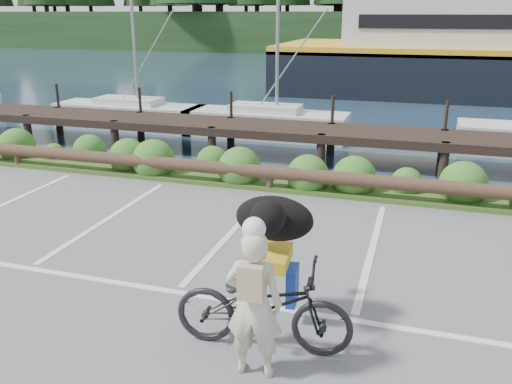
% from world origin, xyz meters
% --- Properties ---
extents(ground, '(72.00, 72.00, 0.00)m').
position_xyz_m(ground, '(0.00, 0.00, 0.00)').
color(ground, '#5A5A5C').
extents(harbor_backdrop, '(170.00, 160.00, 30.00)m').
position_xyz_m(harbor_backdrop, '(0.39, 78.47, -0.00)').
color(harbor_backdrop, '#1C2F44').
rests_on(harbor_backdrop, ground).
extents(vegetation_strip, '(34.00, 1.60, 0.10)m').
position_xyz_m(vegetation_strip, '(0.00, 5.30, 0.05)').
color(vegetation_strip, '#3D5B21').
rests_on(vegetation_strip, ground).
extents(log_rail, '(32.00, 0.30, 0.60)m').
position_xyz_m(log_rail, '(0.00, 4.60, 0.00)').
color(log_rail, '#443021').
rests_on(log_rail, ground).
extents(bicycle, '(2.23, 0.95, 1.14)m').
position_xyz_m(bicycle, '(1.61, -1.33, 0.57)').
color(bicycle, black).
rests_on(bicycle, ground).
extents(cyclist, '(0.68, 0.48, 1.76)m').
position_xyz_m(cyclist, '(1.65, -1.83, 0.88)').
color(cyclist, beige).
rests_on(cyclist, ground).
extents(dog, '(0.59, 1.06, 0.59)m').
position_xyz_m(dog, '(1.55, -0.63, 1.44)').
color(dog, black).
rests_on(dog, bicycle).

